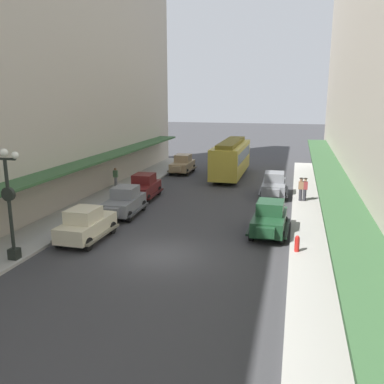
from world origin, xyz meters
The scene contains 15 objects.
ground_plane centered at (0.00, 0.00, 0.00)m, with size 200.00×200.00×0.00m, color #38383A.
sidewalk_left centered at (-7.50, 0.00, 0.07)m, with size 3.00×60.00×0.15m, color #A8A59E.
sidewalk_right centered at (7.50, 0.00, 0.07)m, with size 3.00×60.00×0.15m, color #A8A59E.
parked_car_0 centered at (-4.51, 6.04, 0.94)m, with size 2.27×4.31×1.84m.
parked_car_1 centered at (4.83, 4.50, 0.94)m, with size 2.24×4.30×1.84m.
parked_car_2 centered at (-4.90, 10.50, 0.94)m, with size 2.26×4.30×1.84m.
parked_car_3 centered at (-4.84, 21.38, 0.94)m, with size 2.16×4.27×1.84m.
parked_car_4 centered at (4.57, 13.62, 0.94)m, with size 2.21×4.29×1.84m.
parked_car_5 centered at (-4.55, 1.02, 0.94)m, with size 2.20×4.28×1.84m.
streetcar centered at (0.13, 20.58, 1.90)m, with size 2.56×9.61×3.46m.
lamp_post_with_clock centered at (-6.40, -2.45, 2.99)m, with size 1.42×0.44×5.16m.
fire_hydrant centered at (6.35, 1.71, 0.56)m, with size 0.24×0.24×0.82m.
pedestrian_0 centered at (6.55, 12.12, 1.01)m, with size 0.36×0.28×1.67m.
pedestrian_1 centered at (-8.27, 13.01, 0.99)m, with size 0.36×0.24×1.64m.
pedestrian_2 centered at (6.83, 12.14, 1.01)m, with size 0.36×0.28×1.67m.
Camera 1 is at (6.03, -18.00, 7.57)m, focal length 38.80 mm.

